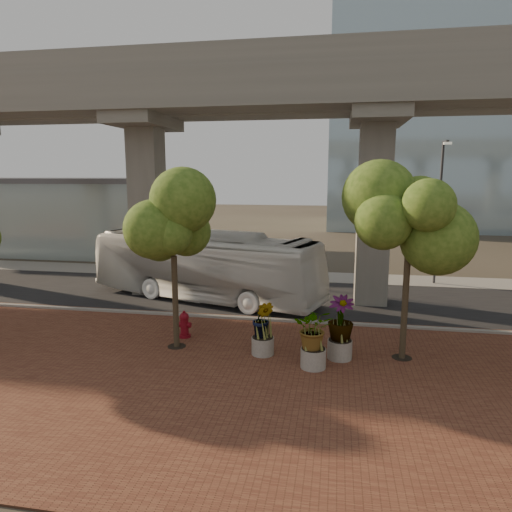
# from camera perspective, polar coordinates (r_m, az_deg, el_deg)

# --- Properties ---
(ground) EXTENTS (160.00, 160.00, 0.00)m
(ground) POSITION_cam_1_polar(r_m,az_deg,el_deg) (22.92, -0.90, -6.49)
(ground) COLOR #3C362B
(ground) RESTS_ON ground
(brick_plaza) EXTENTS (70.00, 13.00, 0.06)m
(brick_plaza) POSITION_cam_1_polar(r_m,az_deg,el_deg) (15.61, -6.70, -14.59)
(brick_plaza) COLOR brown
(brick_plaza) RESTS_ON ground
(asphalt_road) EXTENTS (90.00, 8.00, 0.04)m
(asphalt_road) POSITION_cam_1_polar(r_m,az_deg,el_deg) (24.80, -0.01, -5.15)
(asphalt_road) COLOR black
(asphalt_road) RESTS_ON ground
(curb_strip) EXTENTS (70.00, 0.25, 0.16)m
(curb_strip) POSITION_cam_1_polar(r_m,az_deg,el_deg) (21.02, -1.95, -7.80)
(curb_strip) COLOR gray
(curb_strip) RESTS_ON ground
(far_sidewalk) EXTENTS (90.00, 3.00, 0.06)m
(far_sidewalk) POSITION_cam_1_polar(r_m,az_deg,el_deg) (30.08, 1.83, -2.42)
(far_sidewalk) COLOR gray
(far_sidewalk) RESTS_ON ground
(transit_viaduct) EXTENTS (72.00, 5.60, 12.40)m
(transit_viaduct) POSITION_cam_1_polar(r_m,az_deg,el_deg) (23.95, -0.01, 11.88)
(transit_viaduct) COLOR gray
(transit_viaduct) RESTS_ON ground
(station_pavilion) EXTENTS (23.00, 13.00, 6.30)m
(station_pavilion) POSITION_cam_1_polar(r_m,az_deg,el_deg) (44.81, -22.71, 5.04)
(station_pavilion) COLOR #A3B8BA
(station_pavilion) RESTS_ON ground
(transit_bus) EXTENTS (13.17, 6.77, 3.59)m
(transit_bus) POSITION_cam_1_polar(r_m,az_deg,el_deg) (24.18, -6.47, -1.30)
(transit_bus) COLOR silver
(transit_bus) RESTS_ON ground
(fire_hydrant) EXTENTS (0.54, 0.49, 1.09)m
(fire_hydrant) POSITION_cam_1_polar(r_m,az_deg,el_deg) (18.83, -8.94, -8.47)
(fire_hydrant) COLOR maroon
(fire_hydrant) RESTS_ON ground
(planter_front) EXTENTS (1.92, 1.92, 2.11)m
(planter_front) POSITION_cam_1_polar(r_m,az_deg,el_deg) (15.67, 7.24, -9.33)
(planter_front) COLOR #ABA59A
(planter_front) RESTS_ON ground
(planter_right) EXTENTS (2.14, 2.14, 2.29)m
(planter_right) POSITION_cam_1_polar(r_m,az_deg,el_deg) (16.53, 10.53, -8.01)
(planter_right) COLOR #AFAB9E
(planter_right) RESTS_ON ground
(planter_left) EXTENTS (1.83, 1.83, 2.02)m
(planter_left) POSITION_cam_1_polar(r_m,az_deg,el_deg) (16.69, 0.86, -8.25)
(planter_left) COLOR gray
(planter_left) RESTS_ON ground
(street_tree_near_west) EXTENTS (3.80, 3.80, 6.37)m
(street_tree_near_west) POSITION_cam_1_polar(r_m,az_deg,el_deg) (16.98, -10.34, 3.65)
(street_tree_near_west) COLOR #4B3F2B
(street_tree_near_west) RESTS_ON ground
(street_tree_near_east) EXTENTS (4.04, 4.04, 6.78)m
(street_tree_near_east) POSITION_cam_1_polar(r_m,az_deg,el_deg) (16.43, 18.68, 4.13)
(street_tree_near_east) COLOR #4B3F2B
(street_tree_near_east) RESTS_ON ground
(streetlamp_west) EXTENTS (0.38, 1.10, 7.58)m
(streetlamp_west) POSITION_cam_1_polar(r_m,az_deg,el_deg) (31.42, -12.43, 5.99)
(streetlamp_west) COLOR #2B2B2F
(streetlamp_west) RESTS_ON ground
(streetlamp_east) EXTENTS (0.42, 1.22, 8.43)m
(streetlamp_east) POSITION_cam_1_polar(r_m,az_deg,el_deg) (29.08, 21.99, 6.16)
(streetlamp_east) COLOR #333439
(streetlamp_east) RESTS_ON ground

